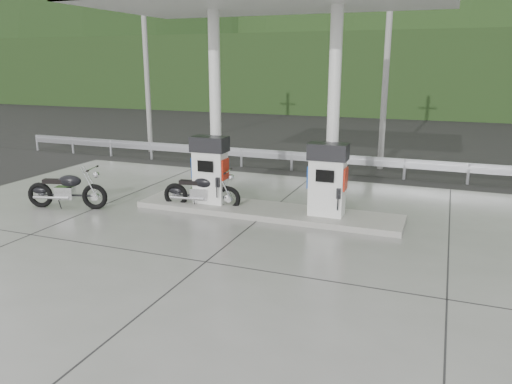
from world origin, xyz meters
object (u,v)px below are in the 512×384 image
(gas_pump_left, at_px, (210,170))
(motorcycle_left, at_px, (67,190))
(motorcycle_right, at_px, (202,191))
(gas_pump_right, at_px, (327,180))

(gas_pump_left, relative_size, motorcycle_left, 0.86)
(motorcycle_right, bearing_deg, gas_pump_right, -4.87)
(gas_pump_left, xyz_separation_m, motorcycle_left, (-3.60, -1.45, -0.55))
(gas_pump_right, height_order, motorcycle_right, gas_pump_right)
(gas_pump_left, bearing_deg, motorcycle_left, -158.11)
(gas_pump_left, bearing_deg, gas_pump_right, 0.00)
(motorcycle_left, bearing_deg, gas_pump_left, 7.27)
(gas_pump_left, height_order, motorcycle_right, gas_pump_left)
(gas_pump_left, bearing_deg, motorcycle_right, -135.11)
(gas_pump_left, xyz_separation_m, gas_pump_right, (3.20, 0.00, 0.00))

